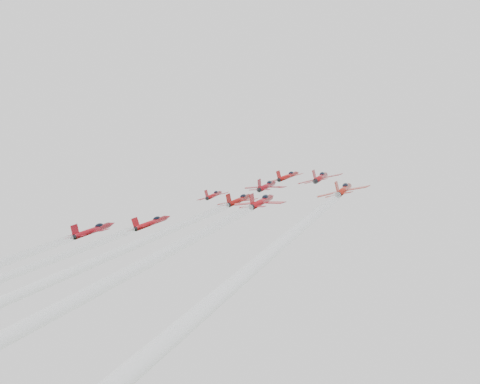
% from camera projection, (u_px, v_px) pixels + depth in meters
% --- Properties ---
extents(jet_lead, '(9.84, 12.81, 7.38)m').
position_uv_depth(jet_lead, '(288.00, 176.00, 157.03)').
color(jet_lead, '#A00F0F').
extents(jet_row2_left, '(8.55, 11.14, 6.42)m').
position_uv_depth(jet_row2_left, '(214.00, 195.00, 148.25)').
color(jet_row2_left, maroon).
extents(jet_row2_center, '(10.26, 13.37, 7.70)m').
position_uv_depth(jet_row2_center, '(267.00, 186.00, 141.62)').
color(jet_row2_center, maroon).
extents(jet_row2_right, '(10.38, 13.53, 7.79)m').
position_uv_depth(jet_row2_right, '(321.00, 177.00, 133.57)').
color(jet_row2_right, maroon).
extents(jet_center, '(9.13, 88.36, 46.58)m').
position_uv_depth(jet_center, '(110.00, 257.00, 83.15)').
color(jet_center, maroon).
extents(jet_rear_right, '(10.00, 96.87, 51.07)m').
position_uv_depth(jet_rear_right, '(102.00, 279.00, 67.75)').
color(jet_rear_right, '#A10F15').
extents(jet_rear_farright, '(9.30, 90.10, 47.50)m').
position_uv_depth(jet_rear_farright, '(234.00, 262.00, 61.71)').
color(jet_rear_farright, '#A61C0F').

